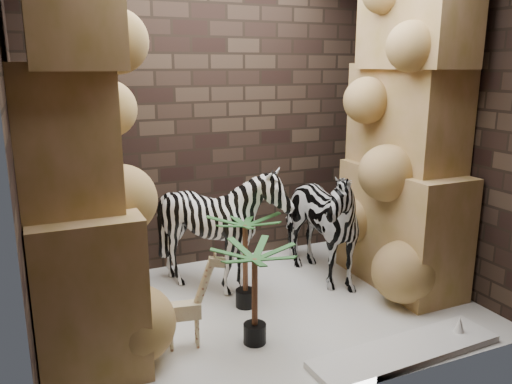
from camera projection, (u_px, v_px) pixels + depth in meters
name	position (u px, v px, depth m)	size (l,w,h in m)	color
floor	(262.00, 309.00, 4.32)	(3.50, 3.50, 0.00)	silver
wall_back	(211.00, 118.00, 5.07)	(3.50, 3.50, 0.00)	#36291F
wall_front	(355.00, 159.00, 2.85)	(3.50, 3.50, 0.00)	#36291F
wall_left	(15.00, 146.00, 3.28)	(3.00, 3.00, 0.00)	#36291F
wall_right	(437.00, 123.00, 4.65)	(3.00, 3.00, 0.00)	#36291F
rock_pillar_left	(73.00, 143.00, 3.42)	(0.68, 1.30, 3.00)	tan
rock_pillar_right	(408.00, 124.00, 4.52)	(0.58, 1.25, 3.00)	tan
zebra_right	(314.00, 212.00, 4.78)	(0.61, 1.13, 1.34)	white
zebra_left	(221.00, 234.00, 4.56)	(0.96, 1.19, 1.08)	white
giraffe_toy	(183.00, 301.00, 3.65)	(0.38, 0.13, 0.73)	beige
palm_front	(245.00, 261.00, 4.28)	(0.36, 0.36, 0.83)	#145025
palm_back	(255.00, 295.00, 3.71)	(0.36, 0.36, 0.76)	#145025
surfboard	(406.00, 351.00, 3.64)	(1.48, 0.36, 0.05)	white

